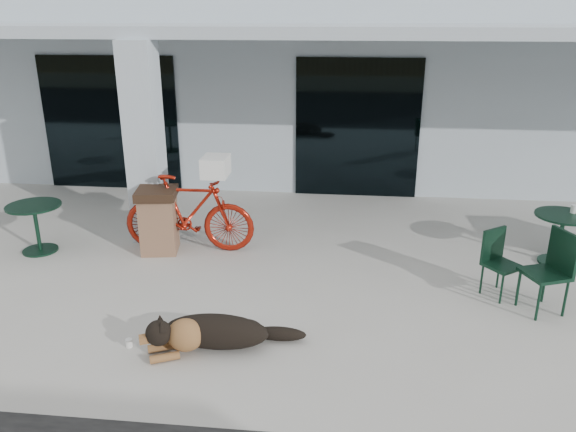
# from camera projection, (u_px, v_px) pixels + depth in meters

# --- Properties ---
(ground) EXTENTS (80.00, 80.00, 0.00)m
(ground) POSITION_uv_depth(u_px,v_px,m) (209.00, 313.00, 6.92)
(ground) COLOR #B3B1A9
(ground) RESTS_ON ground
(building) EXTENTS (22.00, 7.00, 4.50)m
(building) POSITION_uv_depth(u_px,v_px,m) (286.00, 65.00, 14.09)
(building) COLOR #B2BFCA
(building) RESTS_ON ground
(storefront_glass_left) EXTENTS (2.80, 0.06, 2.70)m
(storefront_glass_left) POSITION_uv_depth(u_px,v_px,m) (111.00, 124.00, 11.43)
(storefront_glass_left) COLOR black
(storefront_glass_left) RESTS_ON ground
(storefront_glass_right) EXTENTS (2.40, 0.06, 2.70)m
(storefront_glass_right) POSITION_uv_depth(u_px,v_px,m) (357.00, 129.00, 10.92)
(storefront_glass_right) COLOR black
(storefront_glass_right) RESTS_ON ground
(column) EXTENTS (0.50, 0.50, 3.12)m
(column) POSITION_uv_depth(u_px,v_px,m) (145.00, 145.00, 8.68)
(column) COLOR #B2BFCA
(column) RESTS_ON ground
(overhang) EXTENTS (22.00, 2.80, 0.18)m
(overhang) POSITION_uv_depth(u_px,v_px,m) (252.00, 30.00, 9.18)
(overhang) COLOR #B2BFCA
(overhang) RESTS_ON column
(bicycle) EXTENTS (2.01, 0.60, 1.21)m
(bicycle) POSITION_uv_depth(u_px,v_px,m) (189.00, 213.00, 8.56)
(bicycle) COLOR maroon
(bicycle) RESTS_ON ground
(laundry_basket) EXTENTS (0.38, 0.50, 0.30)m
(laundry_basket) POSITION_uv_depth(u_px,v_px,m) (216.00, 166.00, 8.26)
(laundry_basket) COLOR white
(laundry_basket) RESTS_ON bicycle
(dog) EXTENTS (1.40, 0.96, 0.45)m
(dog) POSITION_uv_depth(u_px,v_px,m) (216.00, 330.00, 6.13)
(dog) COLOR black
(dog) RESTS_ON ground
(cup_near_dog) EXTENTS (0.10, 0.10, 0.09)m
(cup_near_dog) POSITION_uv_depth(u_px,v_px,m) (129.00, 343.00, 6.20)
(cup_near_dog) COLOR white
(cup_near_dog) RESTS_ON ground
(cafe_table_near) EXTENTS (1.07, 1.07, 0.76)m
(cafe_table_near) POSITION_uv_depth(u_px,v_px,m) (37.00, 228.00, 8.58)
(cafe_table_near) COLOR #102F20
(cafe_table_near) RESTS_ON ground
(cafe_table_far) EXTENTS (0.83, 0.83, 0.76)m
(cafe_table_far) POSITION_uv_depth(u_px,v_px,m) (560.00, 239.00, 8.17)
(cafe_table_far) COLOR #102F20
(cafe_table_far) RESTS_ON ground
(cafe_chair_far_a) EXTENTS (0.58, 0.59, 0.88)m
(cafe_chair_far_a) POSITION_uv_depth(u_px,v_px,m) (502.00, 265.00, 7.20)
(cafe_chair_far_a) COLOR #102F20
(cafe_chair_far_a) RESTS_ON ground
(cafe_chair_far_b) EXTENTS (0.65, 0.62, 1.04)m
(cafe_chair_far_b) POSITION_uv_depth(u_px,v_px,m) (545.00, 273.00, 6.79)
(cafe_chair_far_b) COLOR #102F20
(cafe_chair_far_b) RESTS_ON ground
(cup_on_table) EXTENTS (0.09, 0.09, 0.12)m
(cup_on_table) POSITION_uv_depth(u_px,v_px,m) (574.00, 209.00, 8.10)
(cup_on_table) COLOR white
(cup_on_table) RESTS_ON cafe_table_far
(trash_receptacle) EXTENTS (0.67, 0.67, 1.00)m
(trash_receptacle) POSITION_uv_depth(u_px,v_px,m) (159.00, 221.00, 8.55)
(trash_receptacle) COLOR brown
(trash_receptacle) RESTS_ON ground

